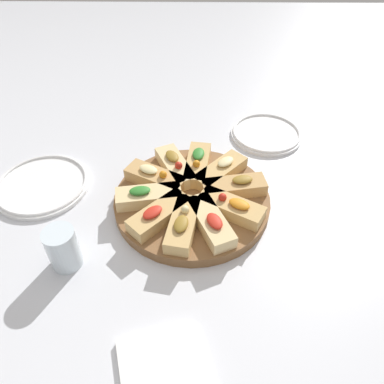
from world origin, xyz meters
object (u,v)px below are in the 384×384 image
at_px(napkin_stack, 162,365).
at_px(plate_right, 266,134).
at_px(plate_left, 42,185).
at_px(water_glass, 63,248).
at_px(serving_board, 192,201).

bearing_deg(napkin_stack, plate_right, 68.76).
height_order(plate_right, napkin_stack, plate_right).
height_order(plate_left, plate_right, same).
relative_size(plate_left, napkin_stack, 1.69).
relative_size(water_glass, napkin_stack, 0.68).
bearing_deg(plate_right, serving_board, -126.74).
xyz_separation_m(plate_right, water_glass, (-0.47, -0.46, 0.04)).
relative_size(plate_right, napkin_stack, 1.49).
bearing_deg(napkin_stack, plate_left, 127.39).
height_order(plate_left, water_glass, water_glass).
bearing_deg(serving_board, water_glass, -145.99).
xyz_separation_m(serving_board, plate_right, (0.21, 0.29, -0.00)).
bearing_deg(water_glass, serving_board, 34.01).
distance_m(plate_left, napkin_stack, 0.54).
bearing_deg(plate_left, napkin_stack, -52.61).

